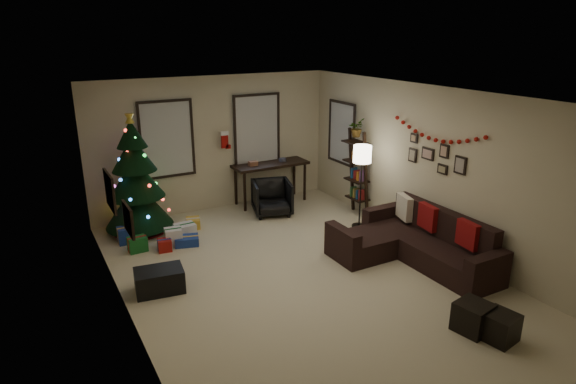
# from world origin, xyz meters

# --- Properties ---
(floor) EXTENTS (7.00, 7.00, 0.00)m
(floor) POSITION_xyz_m (0.00, 0.00, 0.00)
(floor) COLOR beige
(floor) RESTS_ON ground
(ceiling) EXTENTS (7.00, 7.00, 0.00)m
(ceiling) POSITION_xyz_m (0.00, 0.00, 2.70)
(ceiling) COLOR white
(ceiling) RESTS_ON floor
(wall_back) EXTENTS (5.00, 0.00, 5.00)m
(wall_back) POSITION_xyz_m (0.00, 3.50, 1.35)
(wall_back) COLOR beige
(wall_back) RESTS_ON floor
(wall_front) EXTENTS (5.00, 0.00, 5.00)m
(wall_front) POSITION_xyz_m (0.00, -3.50, 1.35)
(wall_front) COLOR beige
(wall_front) RESTS_ON floor
(wall_left) EXTENTS (0.00, 7.00, 7.00)m
(wall_left) POSITION_xyz_m (-2.50, 0.00, 1.35)
(wall_left) COLOR beige
(wall_left) RESTS_ON floor
(wall_right) EXTENTS (0.00, 7.00, 7.00)m
(wall_right) POSITION_xyz_m (2.50, 0.00, 1.35)
(wall_right) COLOR beige
(wall_right) RESTS_ON floor
(window_back_left) EXTENTS (1.05, 0.06, 1.50)m
(window_back_left) POSITION_xyz_m (-0.95, 3.47, 1.55)
(window_back_left) COLOR #728CB2
(window_back_left) RESTS_ON wall_back
(window_back_right) EXTENTS (1.05, 0.06, 1.50)m
(window_back_right) POSITION_xyz_m (0.95, 3.47, 1.55)
(window_back_right) COLOR #728CB2
(window_back_right) RESTS_ON wall_back
(window_right_wall) EXTENTS (0.06, 0.90, 1.30)m
(window_right_wall) POSITION_xyz_m (2.47, 2.55, 1.50)
(window_right_wall) COLOR #728CB2
(window_right_wall) RESTS_ON wall_right
(christmas_tree) EXTENTS (1.21, 1.21, 2.25)m
(christmas_tree) POSITION_xyz_m (-1.70, 2.97, 0.93)
(christmas_tree) COLOR black
(christmas_tree) RESTS_ON floor
(presents) EXTENTS (1.50, 1.01, 0.30)m
(presents) POSITION_xyz_m (-1.41, 2.23, 0.12)
(presents) COLOR silver
(presents) RESTS_ON floor
(sofa) EXTENTS (1.69, 2.47, 0.82)m
(sofa) POSITION_xyz_m (1.87, -0.38, 0.27)
(sofa) COLOR black
(sofa) RESTS_ON floor
(pillow_red_a) EXTENTS (0.15, 0.41, 0.40)m
(pillow_red_a) POSITION_xyz_m (2.21, -1.12, 0.64)
(pillow_red_a) COLOR maroon
(pillow_red_a) RESTS_ON sofa
(pillow_red_b) EXTENTS (0.17, 0.42, 0.41)m
(pillow_red_b) POSITION_xyz_m (2.21, -0.29, 0.64)
(pillow_red_b) COLOR maroon
(pillow_red_b) RESTS_ON sofa
(pillow_cream) EXTENTS (0.23, 0.43, 0.41)m
(pillow_cream) POSITION_xyz_m (2.21, 0.26, 0.63)
(pillow_cream) COLOR beige
(pillow_cream) RESTS_ON sofa
(ottoman_near) EXTENTS (0.46, 0.46, 0.37)m
(ottoman_near) POSITION_xyz_m (1.12, -2.24, 0.19)
(ottoman_near) COLOR black
(ottoman_near) RESTS_ON floor
(ottoman_far) EXTENTS (0.42, 0.42, 0.35)m
(ottoman_far) POSITION_xyz_m (1.25, -2.53, 0.17)
(ottoman_far) COLOR black
(ottoman_far) RESTS_ON floor
(desk) EXTENTS (1.61, 0.57, 0.87)m
(desk) POSITION_xyz_m (1.13, 3.22, 0.77)
(desk) COLOR black
(desk) RESTS_ON floor
(desk_chair) EXTENTS (0.83, 0.80, 0.70)m
(desk_chair) POSITION_xyz_m (0.83, 2.57, 0.35)
(desk_chair) COLOR black
(desk_chair) RESTS_ON floor
(bookshelf) EXTENTS (0.30, 0.51, 1.73)m
(bookshelf) POSITION_xyz_m (2.30, 1.74, 0.84)
(bookshelf) COLOR black
(bookshelf) RESTS_ON floor
(potted_plant) EXTENTS (0.54, 0.53, 0.45)m
(potted_plant) POSITION_xyz_m (2.30, 1.85, 1.79)
(potted_plant) COLOR #4C4C4C
(potted_plant) RESTS_ON bookshelf
(floor_lamp) EXTENTS (0.33, 0.33, 1.56)m
(floor_lamp) POSITION_xyz_m (1.95, 1.17, 1.31)
(floor_lamp) COLOR black
(floor_lamp) RESTS_ON floor
(art_map) EXTENTS (0.04, 0.60, 0.50)m
(art_map) POSITION_xyz_m (-2.48, 0.78, 1.52)
(art_map) COLOR black
(art_map) RESTS_ON wall_left
(art_abstract) EXTENTS (0.04, 0.45, 0.35)m
(art_abstract) POSITION_xyz_m (-2.48, -0.33, 1.50)
(art_abstract) COLOR black
(art_abstract) RESTS_ON wall_left
(gallery) EXTENTS (0.03, 1.25, 0.54)m
(gallery) POSITION_xyz_m (2.48, -0.07, 1.57)
(gallery) COLOR black
(gallery) RESTS_ON wall_right
(garland) EXTENTS (0.08, 1.90, 0.30)m
(garland) POSITION_xyz_m (2.45, -0.07, 1.97)
(garland) COLOR #A5140C
(garland) RESTS_ON wall_right
(stocking_left) EXTENTS (0.20, 0.05, 0.36)m
(stocking_left) POSITION_xyz_m (-0.14, 3.57, 1.56)
(stocking_left) COLOR #990F0C
(stocking_left) RESTS_ON wall_back
(stocking_right) EXTENTS (0.20, 0.05, 0.36)m
(stocking_right) POSITION_xyz_m (0.19, 3.35, 1.44)
(stocking_right) COLOR #990F0C
(stocking_right) RESTS_ON wall_back
(storage_bin) EXTENTS (0.72, 0.53, 0.33)m
(storage_bin) POSITION_xyz_m (-1.98, 0.60, 0.17)
(storage_bin) COLOR black
(storage_bin) RESTS_ON floor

